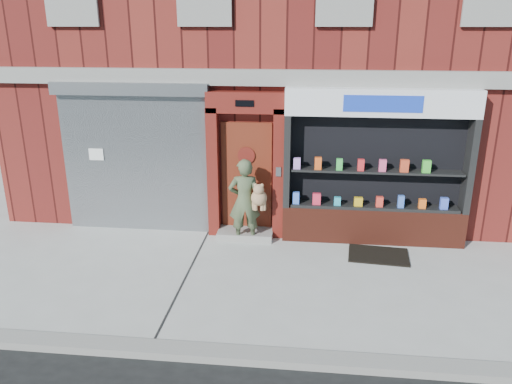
# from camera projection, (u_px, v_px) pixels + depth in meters

# --- Properties ---
(ground) EXTENTS (80.00, 80.00, 0.00)m
(ground) POSITION_uv_depth(u_px,v_px,m) (277.00, 280.00, 8.41)
(ground) COLOR #9E9E99
(ground) RESTS_ON ground
(curb) EXTENTS (60.00, 0.30, 0.12)m
(curb) POSITION_uv_depth(u_px,v_px,m) (265.00, 357.00, 6.37)
(curb) COLOR gray
(curb) RESTS_ON ground
(building) EXTENTS (12.00, 8.16, 8.00)m
(building) POSITION_uv_depth(u_px,v_px,m) (295.00, 28.00, 12.77)
(building) COLOR #561613
(building) RESTS_ON ground
(shutter_bay) EXTENTS (3.10, 0.30, 3.04)m
(shutter_bay) POSITION_uv_depth(u_px,v_px,m) (135.00, 149.00, 9.98)
(shutter_bay) COLOR gray
(shutter_bay) RESTS_ON ground
(red_door_bay) EXTENTS (1.52, 0.58, 2.90)m
(red_door_bay) POSITION_uv_depth(u_px,v_px,m) (246.00, 166.00, 9.77)
(red_door_bay) COLOR #611610
(red_door_bay) RESTS_ON ground
(pharmacy_bay) EXTENTS (3.50, 0.41, 3.00)m
(pharmacy_bay) POSITION_uv_depth(u_px,v_px,m) (375.00, 175.00, 9.50)
(pharmacy_bay) COLOR #5E2216
(pharmacy_bay) RESTS_ON ground
(woman) EXTENTS (0.78, 0.49, 1.69)m
(woman) POSITION_uv_depth(u_px,v_px,m) (246.00, 201.00, 9.64)
(woman) COLOR #465236
(woman) RESTS_ON ground
(doormat) EXTENTS (1.16, 0.86, 0.03)m
(doormat) POSITION_uv_depth(u_px,v_px,m) (378.00, 255.00, 9.28)
(doormat) COLOR black
(doormat) RESTS_ON ground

